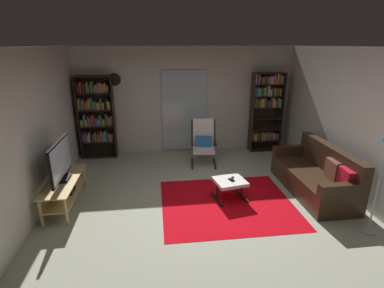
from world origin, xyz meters
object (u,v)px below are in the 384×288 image
tv_stand (65,188)px  lounge_armchair (203,141)px  leather_sofa (316,176)px  ottoman (230,183)px  bookshelf_near_sofa (266,107)px  cell_phone (231,180)px  television (61,162)px  tv_remote (232,178)px  bookshelf_near_tv (96,115)px  wall_clock (115,80)px

tv_stand → lounge_armchair: lounge_armchair is taller
leather_sofa → ottoman: (-1.65, -0.06, -0.01)m
bookshelf_near_sofa → cell_phone: bookshelf_near_sofa is taller
television → leather_sofa: 4.52m
ottoman → tv_remote: (0.05, 0.04, 0.07)m
lounge_armchair → tv_remote: 1.73m
tv_stand → bookshelf_near_tv: (0.19, 2.32, 0.73)m
leather_sofa → wall_clock: (-3.83, 2.56, 1.53)m
lounge_armchair → television: bearing=-148.9°
tv_remote → wall_clock: (-2.23, 2.58, 1.47)m
bookshelf_near_tv → lounge_armchair: bearing=-16.5°
bookshelf_near_tv → ottoman: bookshelf_near_tv is taller
television → ottoman: (2.84, -0.15, -0.50)m
tv_stand → wall_clock: bearing=75.0°
bookshelf_near_sofa → tv_remote: bearing=-121.3°
bookshelf_near_tv → bookshelf_near_sofa: 4.17m
bookshelf_near_sofa → tv_stand: bearing=-152.3°
cell_phone → bookshelf_near_tv: bearing=116.4°
tv_remote → bookshelf_near_tv: bearing=165.1°
bookshelf_near_tv → tv_remote: bearing=-42.0°
wall_clock → leather_sofa: bearing=-33.8°
cell_phone → wall_clock: 3.74m
tv_remote → cell_phone: size_ratio=1.03×
television → lounge_armchair: bearing=31.1°
television → ottoman: size_ratio=1.72×
lounge_armchair → wall_clock: wall_clock is taller
bookshelf_near_tv → tv_stand: bearing=-94.6°
bookshelf_near_sofa → wall_clock: size_ratio=6.86×
television → cell_phone: 2.90m
television → ottoman: television is taller
bookshelf_near_tv → ottoman: (2.66, -2.48, -0.74)m
leather_sofa → lounge_armchair: bearing=137.5°
tv_remote → lounge_armchair: bearing=125.1°
bookshelf_near_sofa → leather_sofa: bookshelf_near_sofa is taller
television → bookshelf_near_sofa: 4.93m
bookshelf_near_tv → cell_phone: size_ratio=14.02×
tv_stand → ottoman: (2.84, -0.15, -0.01)m
lounge_armchair → cell_phone: (0.21, -1.76, -0.16)m
bookshelf_near_tv → leather_sofa: bearing=-29.3°
television → cell_phone: television is taller
tv_stand → wall_clock: 2.98m
ottoman → bookshelf_near_tv: bearing=137.1°
bookshelf_near_tv → wall_clock: wall_clock is taller
tv_stand → cell_phone: (2.87, -0.17, 0.06)m
lounge_armchair → tv_remote: bearing=-82.0°
leather_sofa → cell_phone: size_ratio=13.88×
tv_stand → ottoman: bearing=-3.1°
television → bookshelf_near_sofa: size_ratio=0.52×
leather_sofa → wall_clock: wall_clock is taller
bookshelf_near_tv → leather_sofa: bookshelf_near_tv is taller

